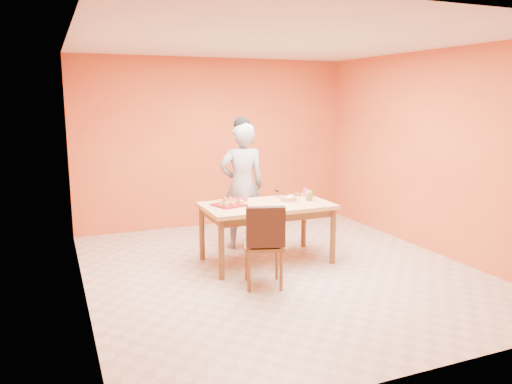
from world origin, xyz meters
name	(u,v)px	position (x,y,z in m)	size (l,w,h in m)	color
floor	(280,270)	(0.00, 0.00, 0.00)	(5.00, 5.00, 0.00)	beige
ceiling	(282,41)	(0.00, 0.00, 2.70)	(5.00, 5.00, 0.00)	silver
wall_back	(215,143)	(0.00, 2.50, 1.35)	(4.50, 4.50, 0.00)	#D46930
wall_left	(78,171)	(-2.25, 0.00, 1.35)	(5.00, 5.00, 0.00)	#D46930
wall_right	(432,152)	(2.25, 0.00, 1.35)	(5.00, 5.00, 0.00)	#D46930
dining_table	(267,211)	(-0.02, 0.36, 0.67)	(1.60, 0.90, 0.76)	tan
dining_chair	(264,244)	(-0.38, -0.40, 0.49)	(0.55, 0.62, 0.95)	brown
pastry_pile	(229,200)	(-0.49, 0.44, 0.83)	(0.31, 0.31, 0.10)	tan
person	(242,186)	(-0.08, 1.08, 0.87)	(0.64, 0.42, 1.74)	gray
pastry_platter	(229,205)	(-0.49, 0.44, 0.77)	(0.34, 0.34, 0.02)	maroon
red_dinner_plate	(237,200)	(-0.28, 0.71, 0.77)	(0.27, 0.27, 0.02)	maroon
white_cake_plate	(289,201)	(0.29, 0.37, 0.77)	(0.28, 0.28, 0.01)	silver
sponge_cake	(289,199)	(0.29, 0.37, 0.80)	(0.21, 0.21, 0.05)	orange
cake_server	(283,194)	(0.30, 0.55, 0.83)	(0.06, 0.29, 0.01)	silver
egg_ornament	(309,195)	(0.57, 0.34, 0.83)	(0.11, 0.09, 0.14)	olive
magenta_glass	(306,192)	(0.66, 0.60, 0.81)	(0.08, 0.08, 0.11)	#DB2083
checker_tin	(297,195)	(0.58, 0.69, 0.78)	(0.11, 0.11, 0.03)	#3D2310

